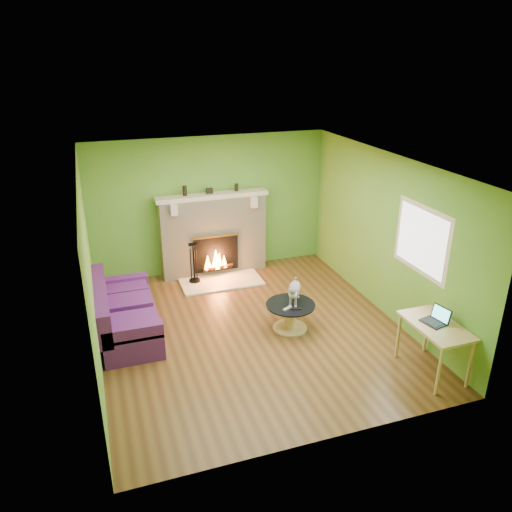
{
  "coord_description": "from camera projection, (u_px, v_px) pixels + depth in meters",
  "views": [
    {
      "loc": [
        -2.09,
        -6.38,
        4.05
      ],
      "look_at": [
        0.21,
        0.4,
        1.06
      ],
      "focal_mm": 35.0,
      "sensor_mm": 36.0,
      "label": 1
    }
  ],
  "objects": [
    {
      "name": "mantel_vase_right",
      "position": [
        236.0,
        187.0,
        9.29
      ],
      "size": [
        0.07,
        0.07,
        0.14
      ],
      "primitive_type": "cylinder",
      "color": "black",
      "rests_on": "mantel"
    },
    {
      "name": "fire_tools",
      "position": [
        194.0,
        262.0,
        9.16
      ],
      "size": [
        0.21,
        0.21,
        0.77
      ],
      "primitive_type": null,
      "color": "black",
      "rests_on": "hearth"
    },
    {
      "name": "hearth",
      "position": [
        221.0,
        282.0,
        9.32
      ],
      "size": [
        1.5,
        0.75,
        0.03
      ],
      "primitive_type": "cube",
      "color": "beige",
      "rests_on": "floor"
    },
    {
      "name": "fireplace",
      "position": [
        213.0,
        235.0,
        9.48
      ],
      "size": [
        2.1,
        0.46,
        1.58
      ],
      "color": "beige",
      "rests_on": "floor"
    },
    {
      "name": "wall_right",
      "position": [
        386.0,
        235.0,
        7.92
      ],
      "size": [
        0.0,
        5.0,
        5.0
      ],
      "primitive_type": "plane",
      "rotation": [
        1.57,
        0.0,
        -1.57
      ],
      "color": "#529530",
      "rests_on": "floor"
    },
    {
      "name": "coffee_table",
      "position": [
        290.0,
        315.0,
        7.7
      ],
      "size": [
        0.76,
        0.76,
        0.43
      ],
      "color": "tan",
      "rests_on": "floor"
    },
    {
      "name": "floor",
      "position": [
        251.0,
        330.0,
        7.75
      ],
      "size": [
        5.0,
        5.0,
        0.0
      ],
      "primitive_type": "plane",
      "color": "#503016",
      "rests_on": "ground"
    },
    {
      "name": "laptop",
      "position": [
        434.0,
        316.0,
        6.48
      ],
      "size": [
        0.31,
        0.34,
        0.22
      ],
      "primitive_type": null,
      "rotation": [
        0.0,
        0.0,
        0.2
      ],
      "color": "black",
      "rests_on": "desk"
    },
    {
      "name": "wall_left",
      "position": [
        90.0,
        273.0,
        6.59
      ],
      "size": [
        0.0,
        5.0,
        5.0
      ],
      "primitive_type": "plane",
      "rotation": [
        1.57,
        0.0,
        1.57
      ],
      "color": "#529530",
      "rests_on": "floor"
    },
    {
      "name": "mantel",
      "position": [
        212.0,
        196.0,
        9.17
      ],
      "size": [
        2.1,
        0.28,
        0.08
      ],
      "primitive_type": "cube",
      "color": "beige",
      "rests_on": "fireplace"
    },
    {
      "name": "remote_black",
      "position": [
        296.0,
        309.0,
        7.47
      ],
      "size": [
        0.17,
        0.09,
        0.02
      ],
      "primitive_type": "cube",
      "rotation": [
        0.0,
        0.0,
        -0.29
      ],
      "color": "black",
      "rests_on": "coffee_table"
    },
    {
      "name": "ceiling",
      "position": [
        251.0,
        164.0,
        6.75
      ],
      "size": [
        5.0,
        5.0,
        0.0
      ],
      "primitive_type": "plane",
      "rotation": [
        3.14,
        0.0,
        0.0
      ],
      "color": "white",
      "rests_on": "wall_back"
    },
    {
      "name": "sofa",
      "position": [
        124.0,
        314.0,
        7.55
      ],
      "size": [
        0.86,
        1.84,
        0.82
      ],
      "color": "#4D1960",
      "rests_on": "floor"
    },
    {
      "name": "window_pane",
      "position": [
        421.0,
        240.0,
        7.03
      ],
      "size": [
        0.0,
        1.06,
        1.06
      ],
      "primitive_type": "plane",
      "rotation": [
        1.57,
        0.0,
        -1.57
      ],
      "color": "white",
      "rests_on": "wall_right"
    },
    {
      "name": "remote_silver",
      "position": [
        287.0,
        308.0,
        7.49
      ],
      "size": [
        0.17,
        0.12,
        0.02
      ],
      "primitive_type": "cube",
      "rotation": [
        0.0,
        0.0,
        0.49
      ],
      "color": "#97989A",
      "rests_on": "coffee_table"
    },
    {
      "name": "window_frame",
      "position": [
        422.0,
        240.0,
        7.03
      ],
      "size": [
        0.0,
        1.2,
        1.2
      ],
      "primitive_type": "plane",
      "rotation": [
        1.57,
        0.0,
        -1.57
      ],
      "color": "silver",
      "rests_on": "wall_right"
    },
    {
      "name": "wall_back",
      "position": [
        210.0,
        205.0,
        9.44
      ],
      "size": [
        5.0,
        0.0,
        5.0
      ],
      "primitive_type": "plane",
      "rotation": [
        1.57,
        0.0,
        0.0
      ],
      "color": "#529530",
      "rests_on": "floor"
    },
    {
      "name": "mantel_vase_left",
      "position": [
        185.0,
        191.0,
        8.99
      ],
      "size": [
        0.08,
        0.08,
        0.18
      ],
      "primitive_type": "cylinder",
      "color": "black",
      "rests_on": "mantel"
    },
    {
      "name": "desk",
      "position": [
        436.0,
        330.0,
        6.52
      ],
      "size": [
        0.57,
        0.98,
        0.73
      ],
      "color": "tan",
      "rests_on": "floor"
    },
    {
      "name": "wall_front",
      "position": [
        328.0,
        341.0,
        5.07
      ],
      "size": [
        5.0,
        0.0,
        5.0
      ],
      "primitive_type": "plane",
      "rotation": [
        -1.57,
        0.0,
        0.0
      ],
      "color": "#529530",
      "rests_on": "floor"
    },
    {
      "name": "mantel_box",
      "position": [
        209.0,
        191.0,
        9.14
      ],
      "size": [
        0.12,
        0.08,
        0.1
      ],
      "primitive_type": "cube",
      "color": "black",
      "rests_on": "mantel"
    },
    {
      "name": "cat",
      "position": [
        294.0,
        291.0,
        7.62
      ],
      "size": [
        0.51,
        0.65,
        0.39
      ],
      "primitive_type": null,
      "rotation": [
        0.0,
        0.0,
        -0.53
      ],
      "color": "slate",
      "rests_on": "coffee_table"
    }
  ]
}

